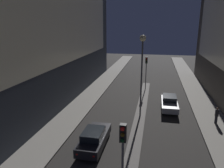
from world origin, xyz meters
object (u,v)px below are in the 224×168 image
at_px(traffic_light_mid, 146,66).
at_px(pedestrian_on_right_sidewalk, 217,115).
at_px(car_right_lane, 169,103).
at_px(car_left_lane, 94,138).
at_px(traffic_light_near, 123,149).
at_px(street_lamp, 142,58).

height_order(traffic_light_mid, pedestrian_on_right_sidewalk, traffic_light_mid).
height_order(car_right_lane, pedestrian_on_right_sidewalk, pedestrian_on_right_sidewalk).
relative_size(traffic_light_mid, car_left_lane, 1.02).
bearing_deg(traffic_light_near, street_lamp, 90.00).
distance_m(traffic_light_mid, car_left_lane, 17.06).
bearing_deg(traffic_light_mid, car_right_lane, -66.02).
relative_size(street_lamp, car_right_lane, 1.79).
distance_m(traffic_light_near, pedestrian_on_right_sidewalk, 14.20).
relative_size(traffic_light_near, traffic_light_mid, 1.00).
bearing_deg(pedestrian_on_right_sidewalk, street_lamp, 177.57).
xyz_separation_m(traffic_light_near, pedestrian_on_right_sidewalk, (7.34, 11.87, -2.63)).
xyz_separation_m(street_lamp, car_left_lane, (-3.11, -6.54, -5.52)).
xyz_separation_m(traffic_light_near, traffic_light_mid, (0.00, 22.18, 0.00)).
height_order(traffic_light_near, street_lamp, street_lamp).
bearing_deg(pedestrian_on_right_sidewalk, car_left_lane, -149.21).
relative_size(car_left_lane, pedestrian_on_right_sidewalk, 2.89).
relative_size(traffic_light_near, street_lamp, 0.58).
height_order(traffic_light_mid, street_lamp, street_lamp).
height_order(street_lamp, car_right_lane, street_lamp).
bearing_deg(street_lamp, pedestrian_on_right_sidewalk, -2.43).
xyz_separation_m(traffic_light_mid, car_left_lane, (-3.11, -16.53, -2.86)).
height_order(traffic_light_near, car_left_lane, traffic_light_near).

